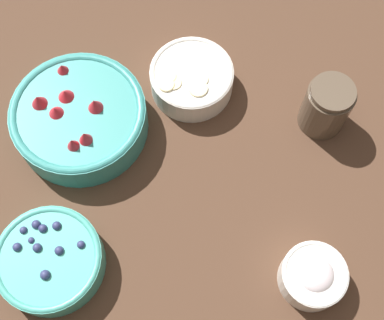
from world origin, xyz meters
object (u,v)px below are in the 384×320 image
object	(u,v)px
bowl_bananas	(192,78)
jar_chocolate	(326,107)
bowl_cream	(313,276)
bowl_strawberries	(79,117)
bowl_blueberries	(50,260)

from	to	relation	value
bowl_bananas	jar_chocolate	xyz separation A→B (m)	(-0.23, 0.07, 0.02)
jar_chocolate	bowl_cream	bearing A→B (deg)	80.09
bowl_strawberries	bowl_cream	distance (m)	0.47
bowl_strawberries	bowl_bananas	xyz separation A→B (m)	(-0.20, -0.08, -0.01)
bowl_blueberries	bowl_cream	world-z (taller)	bowl_cream
bowl_strawberries	jar_chocolate	xyz separation A→B (m)	(-0.43, -0.01, 0.01)
bowl_blueberries	bowl_strawberries	bearing A→B (deg)	-97.48
bowl_strawberries	bowl_blueberries	world-z (taller)	bowl_strawberries
bowl_blueberries	jar_chocolate	size ratio (longest dim) A/B	1.60
bowl_bananas	bowl_cream	distance (m)	0.41
bowl_strawberries	jar_chocolate	bearing A→B (deg)	-179.31
bowl_strawberries	bowl_blueberries	size ratio (longest dim) A/B	1.39
bowl_strawberries	bowl_cream	world-z (taller)	bowl_strawberries
bowl_cream	jar_chocolate	distance (m)	0.29
bowl_cream	jar_chocolate	size ratio (longest dim) A/B	0.98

